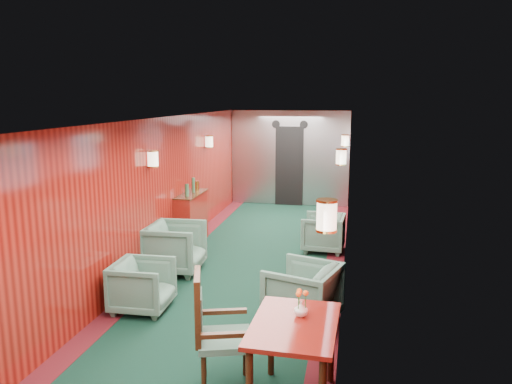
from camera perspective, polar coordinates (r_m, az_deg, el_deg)
room at (r=6.86m, az=-2.43°, el=1.67°), size 12.00×12.10×2.40m
bulkhead at (r=12.69m, az=3.87°, el=3.83°), size 2.98×0.17×2.39m
windows_right at (r=6.95m, az=10.10°, el=0.08°), size 0.02×8.60×0.80m
wall_sconces at (r=7.38m, az=-1.40°, el=3.55°), size 2.97×7.97×0.25m
dining_table at (r=4.56m, az=4.39°, el=-16.11°), size 0.77×1.07×0.79m
side_chair at (r=4.81m, az=-4.93°, el=-15.11°), size 0.63×0.65×1.15m
credenza at (r=9.39m, az=-7.40°, el=-3.00°), size 0.34×1.09×1.25m
flower_vase at (r=4.60m, az=5.16°, el=-13.18°), size 0.13×0.13×0.13m
armchair_left_near at (r=6.70m, az=-12.83°, el=-10.40°), size 0.74×0.72×0.66m
armchair_left_far at (r=7.99m, az=-9.27°, el=-6.28°), size 0.89×0.87×0.79m
armchair_right_near at (r=6.23m, az=5.36°, el=-11.44°), size 1.01×1.00×0.74m
armchair_right_far at (r=9.02m, az=7.67°, el=-4.64°), size 0.77×0.76×0.67m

